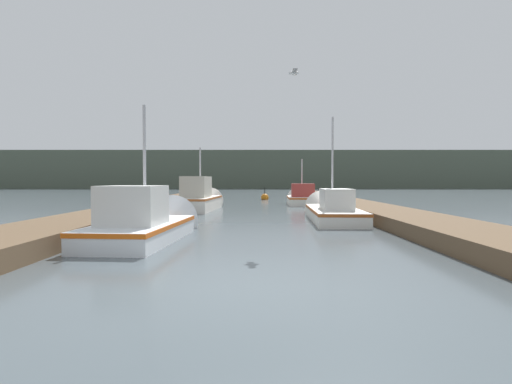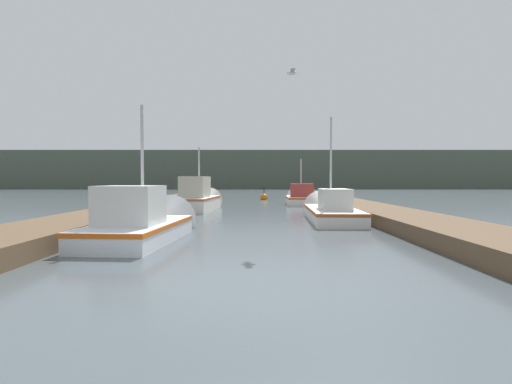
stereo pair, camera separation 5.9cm
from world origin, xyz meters
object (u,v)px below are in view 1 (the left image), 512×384
fishing_boat_1 (331,210)px  fishing_boat_3 (302,198)px  fishing_boat_2 (201,199)px  seagull_lead (294,73)px  fishing_boat_0 (149,223)px  channel_buoy (265,197)px  mooring_piling_0 (322,197)px  mooring_piling_1 (314,193)px

fishing_boat_1 → fishing_boat_3: bearing=93.2°
fishing_boat_2 → seagull_lead: (3.92, -9.50, 3.94)m
fishing_boat_0 → channel_buoy: size_ratio=4.62×
channel_buoy → mooring_piling_0: bearing=-63.3°
mooring_piling_1 → fishing_boat_2: bearing=-132.1°
mooring_piling_1 → seagull_lead: size_ratio=2.17×
fishing_boat_3 → mooring_piling_0: size_ratio=4.87×
channel_buoy → seagull_lead: size_ratio=1.97×
fishing_boat_2 → channel_buoy: bearing=75.8°
mooring_piling_1 → seagull_lead: (-3.00, -17.15, 3.90)m
mooring_piling_0 → channel_buoy: (-3.35, 6.67, -0.31)m
fishing_boat_3 → channel_buoy: size_ratio=4.22×
seagull_lead → mooring_piling_1: bearing=-14.9°
fishing_boat_0 → fishing_boat_2: bearing=94.5°
fishing_boat_1 → fishing_boat_2: size_ratio=1.16×
fishing_boat_3 → fishing_boat_1: bearing=-87.4°
mooring_piling_1 → seagull_lead: seagull_lead is taller
mooring_piling_1 → fishing_boat_3: bearing=-111.8°
mooring_piling_0 → fishing_boat_0: bearing=-116.1°
fishing_boat_1 → channel_buoy: bearing=101.2°
fishing_boat_1 → mooring_piling_1: 12.30m
fishing_boat_0 → mooring_piling_0: (6.90, 14.07, 0.07)m
fishing_boat_1 → mooring_piling_0: fishing_boat_1 is taller
fishing_boat_1 → mooring_piling_1: size_ratio=5.40×
mooring_piling_0 → channel_buoy: size_ratio=0.87×
mooring_piling_1 → channel_buoy: mooring_piling_1 is taller
fishing_boat_2 → mooring_piling_0: bearing=34.3°
fishing_boat_2 → fishing_boat_3: bearing=43.9°
mooring_piling_1 → fishing_boat_1: bearing=-95.0°
fishing_boat_3 → fishing_boat_0: bearing=-109.1°
mooring_piling_0 → mooring_piling_1: bearing=90.0°
fishing_boat_1 → fishing_boat_3: fishing_boat_1 is taller
fishing_boat_2 → channel_buoy: 11.25m
fishing_boat_0 → fishing_boat_2: size_ratio=0.90×
fishing_boat_1 → mooring_piling_1: fishing_boat_1 is taller
mooring_piling_1 → channel_buoy: bearing=138.1°
fishing_boat_1 → fishing_boat_3: size_ratio=1.41×
fishing_boat_3 → fishing_boat_2: bearing=-138.3°
fishing_boat_1 → fishing_boat_2: bearing=144.5°
fishing_boat_1 → seagull_lead: 6.71m
mooring_piling_0 → channel_buoy: bearing=116.7°
fishing_boat_1 → fishing_boat_3: (-0.09, 9.38, 0.04)m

